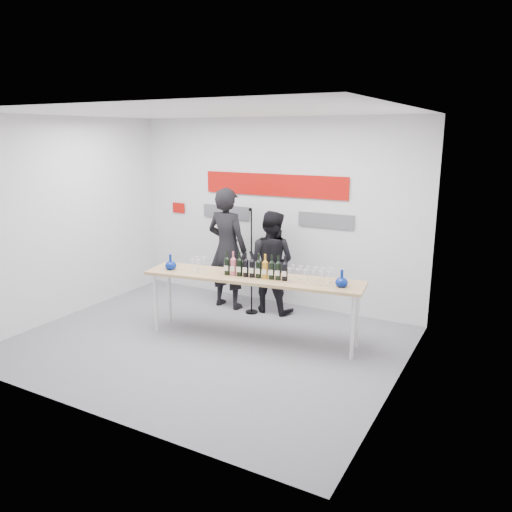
# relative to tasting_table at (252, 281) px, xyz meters

# --- Properties ---
(ground) EXTENTS (5.00, 5.00, 0.00)m
(ground) POSITION_rel_tasting_table_xyz_m (-0.47, -0.44, -0.82)
(ground) COLOR slate
(ground) RESTS_ON ground
(back_wall) EXTENTS (5.00, 0.04, 3.00)m
(back_wall) POSITION_rel_tasting_table_xyz_m (-0.47, 1.56, 0.68)
(back_wall) COLOR silver
(back_wall) RESTS_ON ground
(signage) EXTENTS (3.38, 0.02, 0.79)m
(signage) POSITION_rel_tasting_table_xyz_m (-0.52, 1.53, 0.98)
(signage) COLOR #AB0C07
(signage) RESTS_ON back_wall
(tasting_table) EXTENTS (3.03, 1.05, 0.89)m
(tasting_table) POSITION_rel_tasting_table_xyz_m (0.00, 0.00, 0.00)
(tasting_table) COLOR tan
(tasting_table) RESTS_ON ground
(wine_bottles) EXTENTS (0.89, 0.21, 0.33)m
(wine_bottles) POSITION_rel_tasting_table_xyz_m (0.06, -0.03, 0.23)
(wine_bottles) COLOR black
(wine_bottles) RESTS_ON tasting_table
(decanter_left) EXTENTS (0.16, 0.16, 0.21)m
(decanter_left) POSITION_rel_tasting_table_xyz_m (-1.18, -0.24, 0.17)
(decanter_left) COLOR navy
(decanter_left) RESTS_ON tasting_table
(decanter_right) EXTENTS (0.16, 0.16, 0.21)m
(decanter_right) POSITION_rel_tasting_table_xyz_m (1.20, 0.13, 0.17)
(decanter_right) COLOR navy
(decanter_right) RESTS_ON tasting_table
(glasses_left) EXTENTS (0.19, 0.24, 0.18)m
(glasses_left) POSITION_rel_tasting_table_xyz_m (-0.79, -0.13, 0.16)
(glasses_left) COLOR silver
(glasses_left) RESTS_ON tasting_table
(glasses_right) EXTENTS (0.58, 0.30, 0.18)m
(glasses_right) POSITION_rel_tasting_table_xyz_m (0.78, 0.12, 0.16)
(glasses_right) COLOR silver
(glasses_right) RESTS_ON tasting_table
(presenter_left) EXTENTS (0.74, 0.51, 1.94)m
(presenter_left) POSITION_rel_tasting_table_xyz_m (-1.00, 0.97, 0.14)
(presenter_left) COLOR black
(presenter_left) RESTS_ON ground
(presenter_right) EXTENTS (0.79, 0.62, 1.60)m
(presenter_right) POSITION_rel_tasting_table_xyz_m (-0.29, 1.12, -0.02)
(presenter_right) COLOR black
(presenter_right) RESTS_ON ground
(mic_stand) EXTENTS (0.19, 0.19, 1.67)m
(mic_stand) POSITION_rel_tasting_table_xyz_m (-0.51, 0.88, -0.31)
(mic_stand) COLOR black
(mic_stand) RESTS_ON ground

